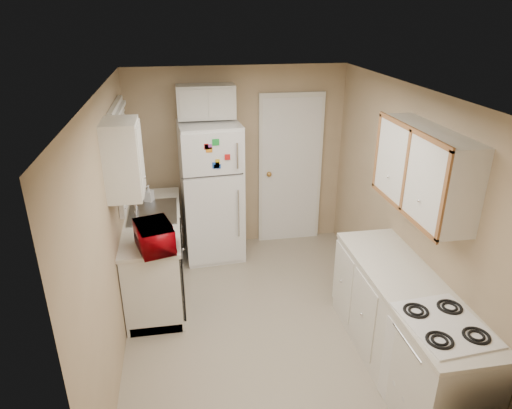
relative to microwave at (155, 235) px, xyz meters
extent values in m
plane|color=#BBAD97|center=(1.04, -0.17, -1.05)|extent=(3.80, 3.80, 0.00)
plane|color=white|center=(1.04, -0.17, 1.35)|extent=(3.80, 3.80, 0.00)
plane|color=tan|center=(-0.36, -0.17, 0.15)|extent=(3.80, 3.80, 0.00)
plane|color=tan|center=(2.44, -0.17, 0.15)|extent=(3.80, 3.80, 0.00)
plane|color=tan|center=(1.04, 1.73, 0.15)|extent=(2.80, 2.80, 0.00)
plane|color=tan|center=(1.04, -2.07, 0.15)|extent=(2.80, 2.80, 0.00)
cube|color=silver|center=(-0.06, 0.73, -0.60)|extent=(0.60, 1.80, 0.90)
cube|color=black|center=(0.23, 0.13, -0.56)|extent=(0.03, 0.58, 0.72)
cube|color=gray|center=(-0.06, 0.88, -0.19)|extent=(0.54, 0.74, 0.16)
imported|color=#8F0109|center=(0.00, 0.00, 0.00)|extent=(0.52, 0.37, 0.31)
imported|color=beige|center=(-0.11, 1.20, -0.05)|extent=(0.12, 0.13, 0.21)
cube|color=silver|center=(-0.32, 0.88, 0.55)|extent=(0.10, 0.98, 1.08)
cube|color=silver|center=(-0.21, 0.05, 0.75)|extent=(0.30, 0.45, 0.70)
cube|color=white|center=(0.65, 1.44, -0.16)|extent=(0.78, 0.76, 1.77)
cube|color=silver|center=(0.64, 1.58, 0.95)|extent=(0.70, 0.30, 0.40)
cube|color=white|center=(1.74, 1.69, -0.03)|extent=(0.86, 0.06, 2.08)
cube|color=silver|center=(2.14, -0.97, -0.60)|extent=(0.60, 2.00, 0.90)
cube|color=white|center=(2.13, -1.53, -0.65)|extent=(0.58, 0.70, 0.80)
cube|color=silver|center=(2.29, -0.67, 0.75)|extent=(0.30, 1.20, 0.70)
camera|label=1|loc=(0.31, -3.98, 2.00)|focal=32.00mm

